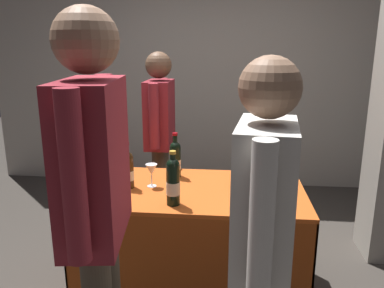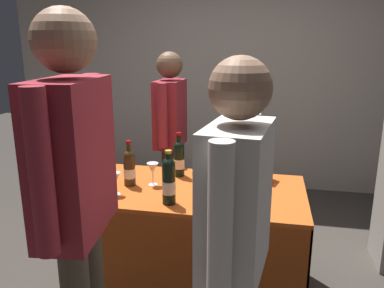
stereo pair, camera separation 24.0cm
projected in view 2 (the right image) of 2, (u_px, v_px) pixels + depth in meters
ground_plane at (192, 286)px, 2.67m from camera, size 12.00×12.00×0.00m
back_partition at (230, 62)px, 4.35m from camera, size 5.25×0.12×2.92m
tasting_table at (192, 219)px, 2.54m from camera, size 1.46×0.79×0.74m
featured_wine_bottle at (169, 180)px, 2.21m from camera, size 0.08×0.08×0.33m
display_bottle_0 at (129, 167)px, 2.51m from camera, size 0.08×0.08×0.31m
display_bottle_1 at (95, 172)px, 2.39m from camera, size 0.07×0.07×0.31m
display_bottle_2 at (240, 166)px, 2.49m from camera, size 0.07×0.07×0.32m
display_bottle_3 at (179, 158)px, 2.69m from camera, size 0.08×0.08×0.32m
wine_glass_near_vendor at (115, 179)px, 2.36m from camera, size 0.07×0.07×0.14m
wine_glass_mid at (153, 169)px, 2.52m from camera, size 0.08×0.08×0.15m
brochure_stand at (269, 171)px, 2.59m from camera, size 0.06×0.14×0.15m
vendor_presenter at (170, 128)px, 3.27m from camera, size 0.22×0.56×1.60m
taster_foreground_right at (76, 185)px, 1.55m from camera, size 0.26×0.62×1.78m
taster_foreground_left at (236, 233)px, 1.42m from camera, size 0.26×0.56×1.61m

